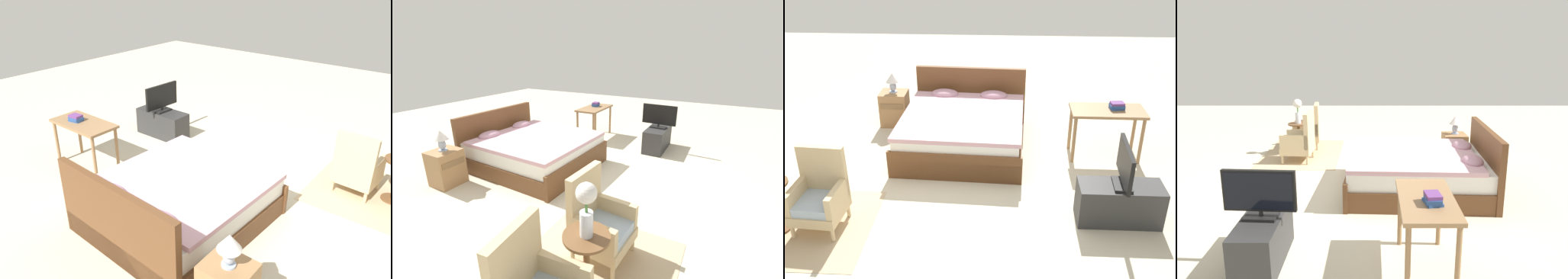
% 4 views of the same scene
% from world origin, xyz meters
% --- Properties ---
extents(ground_plane, '(16.00, 16.00, 0.00)m').
position_xyz_m(ground_plane, '(0.00, 0.00, 0.00)').
color(ground_plane, beige).
extents(bed, '(1.90, 2.11, 0.96)m').
position_xyz_m(bed, '(0.02, 1.02, 0.30)').
color(bed, brown).
rests_on(bed, ground_plane).
extents(armchair_by_window_right, '(0.58, 0.58, 0.92)m').
position_xyz_m(armchair_by_window_right, '(-1.44, -1.04, 0.38)').
color(armchair_by_window_right, '#CCB284').
rests_on(armchair_by_window_right, floor_rug).
extents(side_table, '(0.40, 0.40, 0.62)m').
position_xyz_m(side_table, '(-1.93, -1.16, 0.39)').
color(side_table, brown).
rests_on(side_table, ground_plane).
extents(flower_vase, '(0.17, 0.17, 0.48)m').
position_xyz_m(flower_vase, '(-1.93, -1.16, 0.91)').
color(flower_vase, silver).
rests_on(flower_vase, side_table).
extents(nightstand, '(0.44, 0.41, 0.57)m').
position_xyz_m(nightstand, '(-1.21, 1.76, 0.29)').
color(nightstand, '#997047').
rests_on(nightstand, ground_plane).
extents(table_lamp, '(0.22, 0.22, 0.33)m').
position_xyz_m(table_lamp, '(-1.21, 1.76, 0.79)').
color(table_lamp, '#9EADC6').
rests_on(table_lamp, nightstand).
extents(tv_stand, '(0.96, 0.40, 0.48)m').
position_xyz_m(tv_stand, '(1.97, -0.79, 0.24)').
color(tv_stand, '#2D2D2D').
rests_on(tv_stand, ground_plane).
extents(tv_flatscreen, '(0.22, 0.72, 0.49)m').
position_xyz_m(tv_flatscreen, '(1.97, -0.79, 0.73)').
color(tv_flatscreen, black).
rests_on(tv_flatscreen, tv_stand).
extents(vanity_desk, '(1.04, 0.52, 0.74)m').
position_xyz_m(vanity_desk, '(2.09, 0.80, 0.63)').
color(vanity_desk, '#8E6B47').
rests_on(vanity_desk, ground_plane).
extents(book_stack, '(0.22, 0.18, 0.10)m').
position_xyz_m(book_stack, '(2.22, 0.84, 0.79)').
color(book_stack, '#284C8E').
rests_on(book_stack, vanity_desk).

